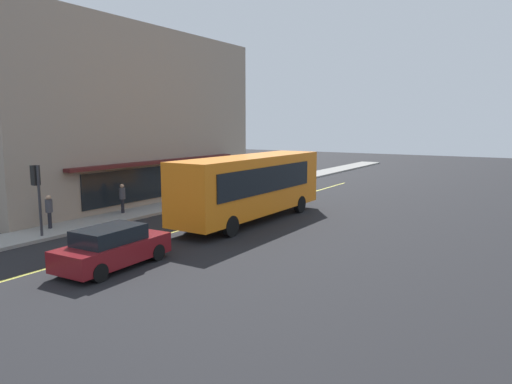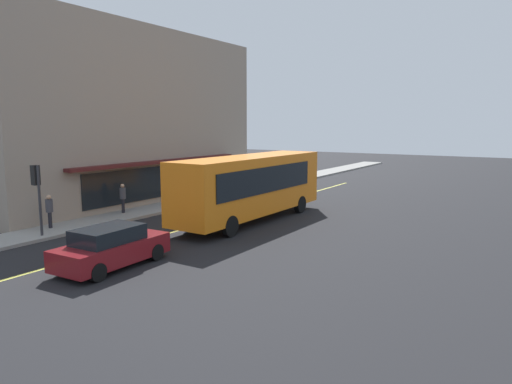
{
  "view_description": "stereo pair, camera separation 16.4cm",
  "coord_description": "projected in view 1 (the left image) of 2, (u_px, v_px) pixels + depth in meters",
  "views": [
    {
      "loc": [
        -21.09,
        -15.06,
        5.19
      ],
      "look_at": [
        -0.25,
        -2.08,
        1.6
      ],
      "focal_mm": 32.78,
      "sensor_mm": 36.0,
      "label": 1
    },
    {
      "loc": [
        -21.0,
        -15.2,
        5.19
      ],
      "look_at": [
        -0.25,
        -2.08,
        1.6
      ],
      "focal_mm": 32.78,
      "sensor_mm": 36.0,
      "label": 2
    }
  ],
  "objects": [
    {
      "name": "traffic_light",
      "position": [
        36.0,
        183.0,
        20.98
      ],
      "size": [
        0.3,
        0.52,
        3.2
      ],
      "color": "#2D2D33",
      "rests_on": "sidewalk"
    },
    {
      "name": "storefront_building",
      "position": [
        102.0,
        118.0,
        32.4
      ],
      "size": [
        20.31,
        11.19,
        11.25
      ],
      "color": "gray",
      "rests_on": "ground"
    },
    {
      "name": "ground",
      "position": [
        227.0,
        217.0,
        26.34
      ],
      "size": [
        120.0,
        120.0,
        0.0
      ],
      "primitive_type": "plane",
      "color": "black"
    },
    {
      "name": "lane_centre_stripe",
      "position": [
        227.0,
        217.0,
        26.34
      ],
      "size": [
        36.0,
        0.16,
        0.01
      ],
      "primitive_type": "cube",
      "color": "#D8D14C",
      "rests_on": "ground"
    },
    {
      "name": "pedestrian_by_curb",
      "position": [
        49.0,
        209.0,
        22.61
      ],
      "size": [
        0.34,
        0.34,
        1.64
      ],
      "color": "black",
      "rests_on": "sidewalk"
    },
    {
      "name": "car_maroon",
      "position": [
        113.0,
        248.0,
        16.94
      ],
      "size": [
        4.37,
        1.99,
        1.52
      ],
      "color": "maroon",
      "rests_on": "ground"
    },
    {
      "name": "pedestrian_near_storefront",
      "position": [
        122.0,
        196.0,
        26.5
      ],
      "size": [
        0.34,
        0.34,
        1.67
      ],
      "color": "black",
      "rests_on": "sidewalk"
    },
    {
      "name": "bus",
      "position": [
        252.0,
        184.0,
        24.95
      ],
      "size": [
        11.15,
        2.66,
        3.5
      ],
      "color": "orange",
      "rests_on": "ground"
    },
    {
      "name": "sidewalk",
      "position": [
        163.0,
        207.0,
        28.87
      ],
      "size": [
        80.0,
        2.46,
        0.15
      ],
      "primitive_type": "cube",
      "color": "gray",
      "rests_on": "ground"
    }
  ]
}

